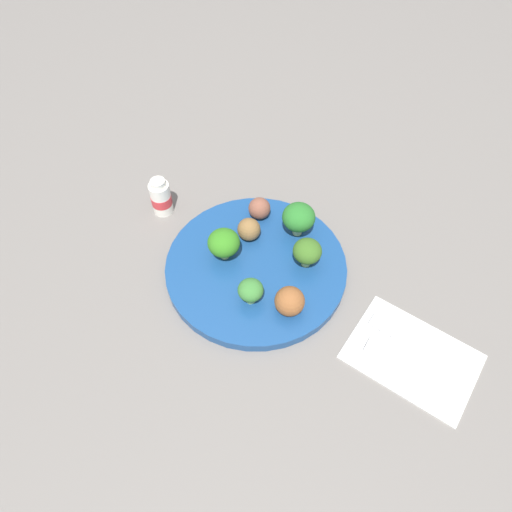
% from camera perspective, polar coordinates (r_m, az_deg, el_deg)
% --- Properties ---
extents(ground_plane, '(4.00, 4.00, 0.00)m').
position_cam_1_polar(ground_plane, '(0.74, 0.00, -1.67)').
color(ground_plane, slate).
extents(plate, '(0.28, 0.28, 0.02)m').
position_cam_1_polar(plate, '(0.74, 0.00, -1.31)').
color(plate, navy).
rests_on(plate, ground_plane).
extents(broccoli_floret_far_rim, '(0.05, 0.05, 0.05)m').
position_cam_1_polar(broccoli_floret_far_rim, '(0.71, -3.91, 1.57)').
color(broccoli_floret_far_rim, '#99B96A').
rests_on(broccoli_floret_far_rim, plate).
extents(broccoli_floret_mid_right, '(0.04, 0.04, 0.05)m').
position_cam_1_polar(broccoli_floret_mid_right, '(0.71, 6.19, 0.54)').
color(broccoli_floret_mid_right, '#9DBC6C').
rests_on(broccoli_floret_mid_right, plate).
extents(broccoli_floret_back_left, '(0.04, 0.04, 0.04)m').
position_cam_1_polar(broccoli_floret_back_left, '(0.67, -0.65, -4.17)').
color(broccoli_floret_back_left, '#96CD75').
rests_on(broccoli_floret_back_left, plate).
extents(broccoli_floret_mid_left, '(0.05, 0.05, 0.06)m').
position_cam_1_polar(broccoli_floret_mid_left, '(0.74, 5.16, 4.64)').
color(broccoli_floret_mid_left, '#A8C483').
rests_on(broccoli_floret_mid_left, plate).
extents(meatball_back_right, '(0.04, 0.04, 0.04)m').
position_cam_1_polar(meatball_back_right, '(0.78, 0.41, 5.76)').
color(meatball_back_right, brown).
rests_on(meatball_back_right, plate).
extents(meatball_mid_left, '(0.04, 0.04, 0.04)m').
position_cam_1_polar(meatball_mid_left, '(0.75, -0.86, 3.23)').
color(meatball_mid_left, brown).
rests_on(meatball_mid_left, plate).
extents(meatball_front_right, '(0.04, 0.04, 0.04)m').
position_cam_1_polar(meatball_front_right, '(0.67, 4.07, -5.45)').
color(meatball_front_right, brown).
rests_on(meatball_front_right, plate).
extents(napkin, '(0.18, 0.14, 0.01)m').
position_cam_1_polar(napkin, '(0.70, 18.30, -11.40)').
color(napkin, white).
rests_on(napkin, ground_plane).
extents(fork, '(0.12, 0.03, 0.01)m').
position_cam_1_polar(fork, '(0.69, 17.21, -12.10)').
color(fork, silver).
rests_on(fork, napkin).
extents(knife, '(0.15, 0.03, 0.01)m').
position_cam_1_polar(knife, '(0.70, 18.45, -9.82)').
color(knife, white).
rests_on(knife, napkin).
extents(yogurt_bottle, '(0.03, 0.03, 0.07)m').
position_cam_1_polar(yogurt_bottle, '(0.81, -11.37, 6.92)').
color(yogurt_bottle, white).
rests_on(yogurt_bottle, ground_plane).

